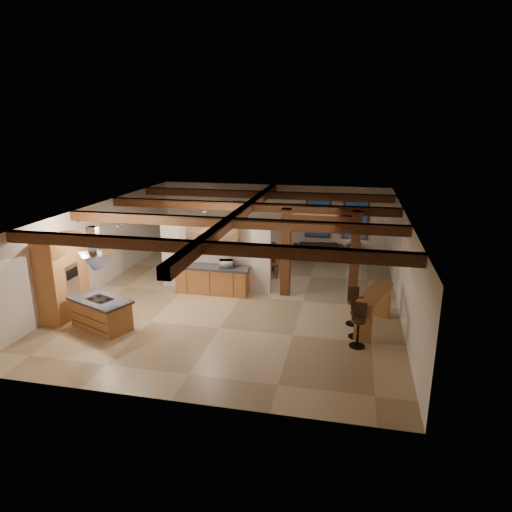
{
  "coord_description": "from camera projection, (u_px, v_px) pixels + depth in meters",
  "views": [
    {
      "loc": [
        3.43,
        -13.64,
        5.54
      ],
      "look_at": [
        0.41,
        0.5,
        1.27
      ],
      "focal_mm": 32.0,
      "sensor_mm": 36.0,
      "label": 1
    }
  ],
  "objects": [
    {
      "name": "timber_posts",
      "position": [
        320.0,
        245.0,
        14.51
      ],
      "size": [
        2.5,
        0.3,
        2.9
      ],
      "color": "#391E0E",
      "rests_on": "ground"
    },
    {
      "name": "room_walls",
      "position": [
        240.0,
        244.0,
        14.54
      ],
      "size": [
        12.0,
        12.0,
        12.0
      ],
      "color": "beige",
      "rests_on": "ground"
    },
    {
      "name": "back_counter",
      "position": [
        212.0,
        279.0,
        15.22
      ],
      "size": [
        2.5,
        0.66,
        0.94
      ],
      "color": "#A56535",
      "rests_on": "ground"
    },
    {
      "name": "recessed_cans",
      "position": [
        137.0,
        220.0,
        12.93
      ],
      "size": [
        3.16,
        2.46,
        0.03
      ],
      "color": "silver",
      "rests_on": "room_walls"
    },
    {
      "name": "back_windows",
      "position": [
        337.0,
        219.0,
        19.62
      ],
      "size": [
        2.7,
        0.07,
        1.7
      ],
      "color": "#391E0E",
      "rests_on": "room_walls"
    },
    {
      "name": "ground",
      "position": [
        241.0,
        296.0,
        15.05
      ],
      "size": [
        12.0,
        12.0,
        0.0
      ],
      "primitive_type": "plane",
      "color": "tan",
      "rests_on": "ground"
    },
    {
      "name": "ceiling_beams",
      "position": [
        240.0,
        214.0,
        14.27
      ],
      "size": [
        10.0,
        12.0,
        0.28
      ],
      "color": "#391E0E",
      "rests_on": "room_walls"
    },
    {
      "name": "pantry_cabinet",
      "position": [
        63.0,
        278.0,
        13.21
      ],
      "size": [
        0.67,
        1.6,
        2.4
      ],
      "color": "#A56535",
      "rests_on": "ground"
    },
    {
      "name": "sofa",
      "position": [
        318.0,
        248.0,
        19.61
      ],
      "size": [
        2.23,
        1.13,
        0.62
      ],
      "primitive_type": "imported",
      "rotation": [
        0.0,
        0.0,
        3.28
      ],
      "color": "black",
      "rests_on": "ground"
    },
    {
      "name": "table_lamp",
      "position": [
        355.0,
        237.0,
        19.23
      ],
      "size": [
        0.29,
        0.29,
        0.35
      ],
      "color": "black",
      "rests_on": "side_table"
    },
    {
      "name": "upper_display_cabinet",
      "position": [
        213.0,
        238.0,
        15.02
      ],
      "size": [
        1.8,
        0.36,
        0.95
      ],
      "color": "#A56535",
      "rests_on": "partition_wall"
    },
    {
      "name": "side_table",
      "position": [
        354.0,
        250.0,
        19.39
      ],
      "size": [
        0.57,
        0.57,
        0.62
      ],
      "primitive_type": "cube",
      "rotation": [
        0.0,
        0.0,
        -0.15
      ],
      "color": "#391E0E",
      "rests_on": "ground"
    },
    {
      "name": "framed_art",
      "position": [
        240.0,
        211.0,
        20.43
      ],
      "size": [
        0.65,
        0.05,
        0.85
      ],
      "color": "#391E0E",
      "rests_on": "room_walls"
    },
    {
      "name": "bar_counter",
      "position": [
        374.0,
        304.0,
        12.51
      ],
      "size": [
        1.12,
        2.1,
        1.07
      ],
      "color": "#A56535",
      "rests_on": "ground"
    },
    {
      "name": "dining_chairs",
      "position": [
        247.0,
        256.0,
        17.26
      ],
      "size": [
        2.61,
        2.61,
        1.29
      ],
      "color": "#391E0E",
      "rests_on": "ground"
    },
    {
      "name": "microwave",
      "position": [
        226.0,
        264.0,
        14.95
      ],
      "size": [
        0.5,
        0.39,
        0.25
      ],
      "primitive_type": "imported",
      "rotation": [
        0.0,
        0.0,
        3.35
      ],
      "color": "#B6B6BB",
      "rests_on": "back_counter"
    },
    {
      "name": "kitchen_island",
      "position": [
        101.0,
        313.0,
        12.62
      ],
      "size": [
        1.99,
        1.55,
        0.88
      ],
      "color": "#A56535",
      "rests_on": "ground"
    },
    {
      "name": "bar_stool_c",
      "position": [
        353.0,
        306.0,
        12.86
      ],
      "size": [
        0.38,
        0.38,
        1.08
      ],
      "color": "black",
      "rests_on": "ground"
    },
    {
      "name": "dining_table",
      "position": [
        247.0,
        264.0,
        17.35
      ],
      "size": [
        2.11,
        1.39,
        0.69
      ],
      "primitive_type": "imported",
      "rotation": [
        0.0,
        0.0,
        -0.16
      ],
      "color": "#3E1A0F",
      "rests_on": "ground"
    },
    {
      "name": "bar_stool_b",
      "position": [
        357.0,
        317.0,
        12.07
      ],
      "size": [
        0.38,
        0.38,
        1.1
      ],
      "color": "black",
      "rests_on": "ground"
    },
    {
      "name": "range_hood",
      "position": [
        97.0,
        267.0,
        12.24
      ],
      "size": [
        1.1,
        1.1,
        1.4
      ],
      "color": "silver",
      "rests_on": "room_walls"
    },
    {
      "name": "partition_wall",
      "position": [
        215.0,
        258.0,
        15.41
      ],
      "size": [
        3.8,
        0.18,
        2.2
      ],
      "primitive_type": "cube",
      "color": "beige",
      "rests_on": "ground"
    },
    {
      "name": "bar_stool_a",
      "position": [
        358.0,
        325.0,
        11.57
      ],
      "size": [
        0.4,
        0.41,
        1.15
      ],
      "color": "black",
      "rests_on": "ground"
    }
  ]
}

